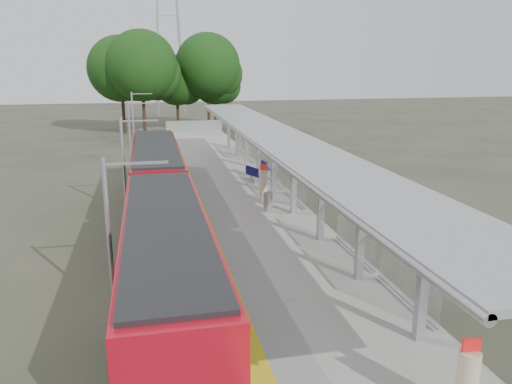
# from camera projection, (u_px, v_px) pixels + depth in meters

# --- Properties ---
(trackbed) EXTENTS (3.00, 70.00, 0.24)m
(trackbed) POSITION_uv_depth(u_px,v_px,m) (159.00, 205.00, 29.47)
(trackbed) COLOR #59544C
(trackbed) RESTS_ON ground
(platform) EXTENTS (6.00, 50.00, 1.00)m
(platform) POSITION_uv_depth(u_px,v_px,m) (234.00, 194.00, 30.30)
(platform) COLOR gray
(platform) RESTS_ON ground
(tactile_strip) EXTENTS (0.60, 50.00, 0.02)m
(tactile_strip) POSITION_uv_depth(u_px,v_px,m) (191.00, 188.00, 29.65)
(tactile_strip) COLOR yellow
(tactile_strip) RESTS_ON platform
(end_fence) EXTENTS (6.00, 0.10, 1.20)m
(end_fence) POSITION_uv_depth(u_px,v_px,m) (194.00, 126.00, 53.61)
(end_fence) COLOR #9EA0A5
(end_fence) RESTS_ON platform
(train) EXTENTS (2.74, 27.60, 3.62)m
(train) POSITION_uv_depth(u_px,v_px,m) (161.00, 204.00, 22.57)
(train) COLOR black
(train) RESTS_ON ground
(canopy) EXTENTS (3.27, 38.00, 3.66)m
(canopy) POSITION_uv_depth(u_px,v_px,m) (275.00, 143.00, 26.09)
(canopy) COLOR #9EA0A5
(canopy) RESTS_ON platform
(tree_cluster) EXTENTS (18.24, 12.39, 11.88)m
(tree_cluster) POSITION_uv_depth(u_px,v_px,m) (168.00, 70.00, 59.22)
(tree_cluster) COLOR #382316
(tree_cluster) RESTS_ON ground
(catenary_masts) EXTENTS (2.08, 48.16, 5.40)m
(catenary_masts) POSITION_uv_depth(u_px,v_px,m) (125.00, 163.00, 27.47)
(catenary_masts) COLOR #9EA0A5
(catenary_masts) RESTS_ON ground
(bench_mid) EXTENTS (0.59, 1.38, 0.91)m
(bench_mid) POSITION_uv_depth(u_px,v_px,m) (264.00, 167.00, 33.41)
(bench_mid) COLOR #110F4D
(bench_mid) RESTS_ON platform
(bench_far) EXTENTS (0.92, 1.44, 0.95)m
(bench_far) POSITION_uv_depth(u_px,v_px,m) (254.00, 174.00, 31.25)
(bench_far) COLOR #110F4D
(bench_far) RESTS_ON platform
(info_pillar_far) EXTENTS (0.45, 0.45, 2.00)m
(info_pillar_far) POSITION_uv_depth(u_px,v_px,m) (263.00, 185.00, 26.83)
(info_pillar_far) COLOR #C9B893
(info_pillar_far) RESTS_ON platform
(litter_bin) EXTENTS (0.59, 0.59, 0.96)m
(litter_bin) POSITION_uv_depth(u_px,v_px,m) (268.00, 202.00, 25.02)
(litter_bin) COLOR #9EA0A5
(litter_bin) RESTS_ON platform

